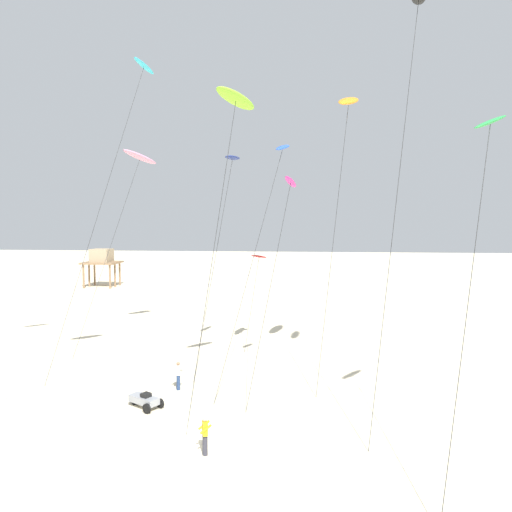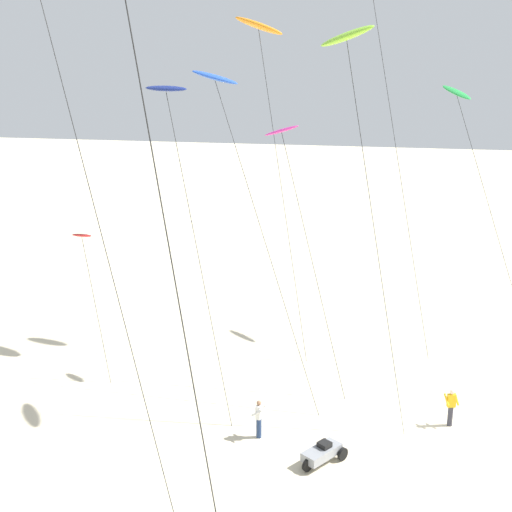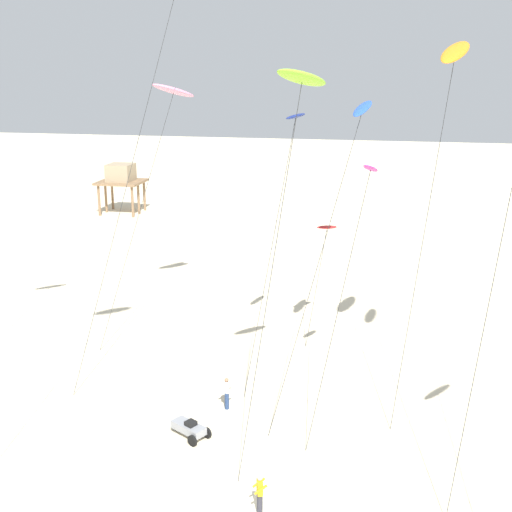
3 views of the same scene
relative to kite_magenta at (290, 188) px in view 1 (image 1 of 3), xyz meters
The scene contains 15 objects.
ground_plane 14.60m from the kite_magenta, 125.12° to the right, with size 260.00×260.00×0.00m, color beige.
kite_magenta is the anchor object (origin of this frame).
kite_navy 5.96m from the kite_magenta, 134.00° to the left, with size 2.53×4.49×14.18m.
kite_pink 16.33m from the kite_magenta, 140.03° to the left, with size 4.52×7.23×15.54m.
kite_black 11.00m from the kite_magenta, 24.03° to the right, with size 3.20×5.82×21.02m.
kite_red 10.76m from the kite_magenta, 105.81° to the left, with size 1.64×2.52×7.36m.
kite_orange 6.56m from the kite_magenta, 32.14° to the left, with size 2.83×4.74×17.70m.
kite_cyan 14.72m from the kite_magenta, 150.47° to the left, with size 4.73×8.12×21.11m.
kite_green 11.28m from the kite_magenta, 44.15° to the right, with size 3.88×5.87×14.22m.
kite_blue 4.02m from the kite_magenta, 100.73° to the left, with size 3.99×7.12×14.89m.
kite_lime 5.84m from the kite_magenta, 129.56° to the right, with size 3.03×4.65×16.55m.
kite_flyer_nearest 13.99m from the kite_magenta, 111.47° to the right, with size 0.66×0.68×1.67m.
kite_flyer_middle 12.60m from the kite_magenta, behind, with size 0.57×0.54×1.67m.
stilt_house 50.84m from the kite_magenta, 125.24° to the left, with size 4.96×4.63×5.64m.
beach_buggy 13.99m from the kite_magenta, 155.04° to the right, with size 2.06×1.67×0.82m.
Camera 1 is at (5.89, -20.62, 9.93)m, focal length 34.05 mm.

